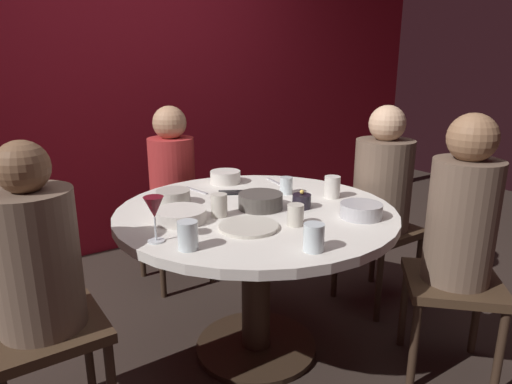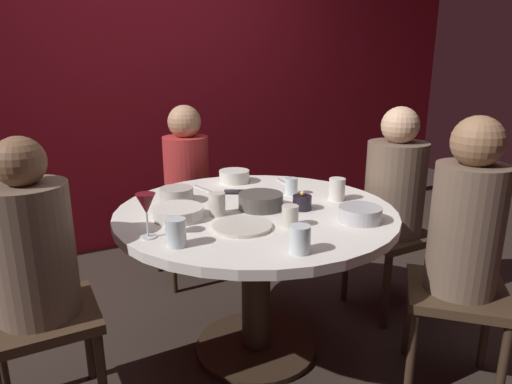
% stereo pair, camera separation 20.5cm
% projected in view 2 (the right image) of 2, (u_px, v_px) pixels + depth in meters
% --- Properties ---
extents(ground_plane, '(8.00, 8.00, 0.00)m').
position_uv_depth(ground_plane, '(256.00, 348.00, 2.28)').
color(ground_plane, '#2D231E').
extents(back_wall, '(6.00, 0.10, 2.60)m').
position_uv_depth(back_wall, '(146.00, 75.00, 3.38)').
color(back_wall, maroon).
rests_on(back_wall, ground).
extents(dining_table, '(1.28, 1.28, 0.74)m').
position_uv_depth(dining_table, '(256.00, 241.00, 2.12)').
color(dining_table, silver).
rests_on(dining_table, ground).
extents(seated_diner_left, '(0.40, 0.40, 1.15)m').
position_uv_depth(seated_diner_left, '(33.00, 255.00, 1.66)').
color(seated_diner_left, '#3F2D1E').
rests_on(seated_diner_left, ground).
extents(seated_diner_back, '(0.40, 0.40, 1.14)m').
position_uv_depth(seated_diner_back, '(187.00, 174.00, 2.87)').
color(seated_diner_back, '#3F2D1E').
rests_on(seated_diner_back, ground).
extents(seated_diner_right, '(0.40, 0.40, 1.17)m').
position_uv_depth(seated_diner_right, '(395.00, 189.00, 2.48)').
color(seated_diner_right, '#3F2D1E').
rests_on(seated_diner_right, ground).
extents(seated_diner_front_right, '(0.57, 0.57, 1.20)m').
position_uv_depth(seated_diner_front_right, '(466.00, 229.00, 1.84)').
color(seated_diner_front_right, '#3F2D1E').
rests_on(seated_diner_front_right, ground).
extents(candle_holder, '(0.09, 0.09, 0.09)m').
position_uv_depth(candle_holder, '(302.00, 202.00, 2.06)').
color(candle_holder, black).
rests_on(candle_holder, dining_table).
extents(wine_glass, '(0.08, 0.08, 0.18)m').
position_uv_depth(wine_glass, '(146.00, 206.00, 1.70)').
color(wine_glass, silver).
rests_on(wine_glass, dining_table).
extents(dinner_plate, '(0.24, 0.24, 0.01)m').
position_uv_depth(dinner_plate, '(242.00, 226.00, 1.84)').
color(dinner_plate, beige).
rests_on(dinner_plate, dining_table).
extents(cell_phone, '(0.16, 0.13, 0.01)m').
position_uv_depth(cell_phone, '(238.00, 192.00, 2.33)').
color(cell_phone, black).
rests_on(cell_phone, dining_table).
extents(bowl_serving_large, '(0.18, 0.18, 0.06)m').
position_uv_depth(bowl_serving_large, '(360.00, 214.00, 1.91)').
color(bowl_serving_large, '#B7B7BC').
rests_on(bowl_serving_large, dining_table).
extents(bowl_salad_center, '(0.20, 0.20, 0.07)m').
position_uv_depth(bowl_salad_center, '(261.00, 201.00, 2.07)').
color(bowl_salad_center, '#4C4742').
rests_on(bowl_salad_center, dining_table).
extents(bowl_small_white, '(0.17, 0.17, 0.07)m').
position_uv_depth(bowl_small_white, '(234.00, 176.00, 2.53)').
color(bowl_small_white, silver).
rests_on(bowl_small_white, dining_table).
extents(bowl_sauce_side, '(0.16, 0.16, 0.07)m').
position_uv_depth(bowl_sauce_side, '(177.00, 195.00, 2.17)').
color(bowl_sauce_side, '#B2ADA3').
rests_on(bowl_sauce_side, dining_table).
extents(bowl_rice_portion, '(0.22, 0.22, 0.05)m').
position_uv_depth(bowl_rice_portion, '(178.00, 213.00, 1.94)').
color(bowl_rice_portion, silver).
rests_on(bowl_rice_portion, dining_table).
extents(cup_near_candle, '(0.07, 0.07, 0.09)m').
position_uv_depth(cup_near_candle, '(291.00, 186.00, 2.29)').
color(cup_near_candle, silver).
rests_on(cup_near_candle, dining_table).
extents(cup_by_left_diner, '(0.07, 0.07, 0.10)m').
position_uv_depth(cup_by_left_diner, '(217.00, 204.00, 1.98)').
color(cup_by_left_diner, beige).
rests_on(cup_by_left_diner, dining_table).
extents(cup_by_right_diner, '(0.07, 0.07, 0.09)m').
position_uv_depth(cup_by_right_diner, '(290.00, 216.00, 1.84)').
color(cup_by_right_diner, beige).
rests_on(cup_by_right_diner, dining_table).
extents(cup_center_front, '(0.08, 0.08, 0.11)m').
position_uv_depth(cup_center_front, '(337.00, 189.00, 2.20)').
color(cup_center_front, silver).
rests_on(cup_center_front, dining_table).
extents(cup_far_edge, '(0.07, 0.07, 0.11)m').
position_uv_depth(cup_far_edge, '(176.00, 232.00, 1.64)').
color(cup_far_edge, silver).
rests_on(cup_far_edge, dining_table).
extents(cup_beside_wine, '(0.08, 0.08, 0.10)m').
position_uv_depth(cup_beside_wine, '(300.00, 239.00, 1.59)').
color(cup_beside_wine, silver).
rests_on(cup_beside_wine, dining_table).
extents(fork_near_plate, '(0.04, 0.18, 0.01)m').
position_uv_depth(fork_near_plate, '(284.00, 182.00, 2.52)').
color(fork_near_plate, '#B7B7BC').
rests_on(fork_near_plate, dining_table).
extents(knife_near_plate, '(0.05, 0.18, 0.01)m').
position_uv_depth(knife_near_plate, '(203.00, 189.00, 2.39)').
color(knife_near_plate, '#B7B7BC').
rests_on(knife_near_plate, dining_table).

